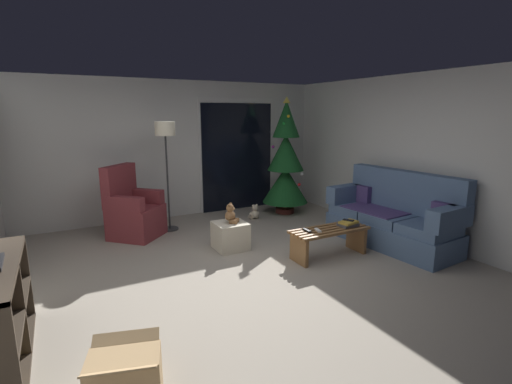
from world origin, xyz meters
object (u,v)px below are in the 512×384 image
at_px(remote_black, 307,230).
at_px(book_stack, 348,224).
at_px(floor_lamp, 165,139).
at_px(ottoman, 230,236).
at_px(couch, 393,218).
at_px(armchair, 133,212).
at_px(christmas_tree, 286,163).
at_px(remote_white, 318,230).
at_px(coffee_table, 329,238).
at_px(cell_phone, 348,220).
at_px(cardboard_box_open_near_shelf, 125,378).
at_px(teddy_bear_chestnut, 231,215).
at_px(teddy_bear_cream_by_tree, 255,213).

height_order(remote_black, book_stack, book_stack).
relative_size(floor_lamp, ottoman, 4.05).
bearing_deg(book_stack, couch, -0.99).
distance_m(book_stack, armchair, 3.27).
bearing_deg(christmas_tree, remote_white, -112.13).
height_order(coffee_table, cell_phone, cell_phone).
relative_size(coffee_table, cardboard_box_open_near_shelf, 1.97).
relative_size(remote_white, cardboard_box_open_near_shelf, 0.28).
bearing_deg(coffee_table, ottoman, 139.50).
relative_size(book_stack, armchair, 0.25).
height_order(remote_black, teddy_bear_chestnut, teddy_bear_chestnut).
bearing_deg(floor_lamp, teddy_bear_cream_by_tree, -4.69).
height_order(christmas_tree, teddy_bear_cream_by_tree, christmas_tree).
height_order(book_stack, teddy_bear_cream_by_tree, book_stack).
distance_m(couch, book_stack, 0.86).
relative_size(remote_black, christmas_tree, 0.07).
xyz_separation_m(remote_white, cardboard_box_open_near_shelf, (-2.67, -1.40, -0.23)).
relative_size(armchair, ottoman, 2.57).
bearing_deg(armchair, remote_white, -47.17).
xyz_separation_m(christmas_tree, ottoman, (-1.75, -1.30, -0.78)).
distance_m(coffee_table, remote_black, 0.36).
xyz_separation_m(armchair, floor_lamp, (0.59, 0.08, 1.10)).
height_order(coffee_table, floor_lamp, floor_lamp).
bearing_deg(christmas_tree, book_stack, -100.20).
distance_m(book_stack, ottoman, 1.66).
bearing_deg(armchair, christmas_tree, 1.69).
relative_size(armchair, teddy_bear_cream_by_tree, 3.96).
bearing_deg(remote_black, cell_phone, -2.45).
distance_m(couch, floor_lamp, 3.71).
bearing_deg(teddy_bear_chestnut, ottoman, 139.50).
xyz_separation_m(book_stack, cardboard_box_open_near_shelf, (-3.17, -1.38, -0.25)).
relative_size(couch, ottoman, 4.53).
distance_m(remote_black, christmas_tree, 2.44).
bearing_deg(christmas_tree, teddy_bear_chestnut, -143.21).
distance_m(coffee_table, teddy_bear_cream_by_tree, 2.07).
distance_m(book_stack, floor_lamp, 3.11).
xyz_separation_m(teddy_bear_chestnut, cardboard_box_open_near_shelf, (-1.83, -2.31, -0.33)).
distance_m(couch, armchair, 3.97).
xyz_separation_m(remote_white, teddy_bear_chestnut, (-0.84, 0.91, 0.10)).
relative_size(cell_phone, ottoman, 0.33).
bearing_deg(book_stack, floor_lamp, 130.10).
distance_m(christmas_tree, floor_lamp, 2.34).
bearing_deg(couch, armchair, 146.96).
relative_size(book_stack, ottoman, 0.63).
xyz_separation_m(coffee_table, cardboard_box_open_near_shelf, (-2.87, -1.42, -0.08)).
distance_m(cell_phone, armchair, 3.27).
bearing_deg(ottoman, remote_black, -49.47).
bearing_deg(cell_phone, remote_white, 149.95).
height_order(floor_lamp, ottoman, floor_lamp).
bearing_deg(armchair, cell_phone, -40.72).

